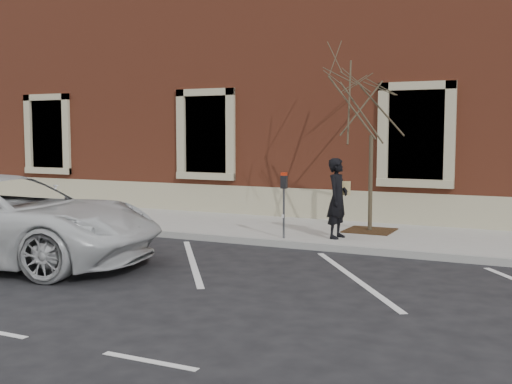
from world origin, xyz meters
The scene contains 10 objects.
ground centered at (0.00, 0.00, 0.00)m, with size 120.00×120.00×0.00m, color #28282B.
sidewalk_near centered at (0.00, 1.75, 0.07)m, with size 40.00×3.50×0.15m, color #BBB9B0.
curb_near centered at (0.00, -0.05, 0.07)m, with size 40.00×0.12×0.15m, color #9E9E99.
parking_stripes centered at (0.00, -2.20, 0.00)m, with size 28.00×4.40×0.01m, color silver, non-canonical shape.
building_civic centered at (0.00, 7.74, 4.00)m, with size 40.00×8.62×8.00m.
man centered at (1.91, 0.75, 1.03)m, with size 0.64×0.42×1.75m, color black.
parking_meter centered at (0.86, 0.23, 1.15)m, with size 0.13×0.10×1.44m.
tree_grate centered at (2.28, 2.04, 0.16)m, with size 1.10×1.10×0.03m, color #422915.
sapling centered at (2.28, 2.04, 3.01)m, with size 2.45×2.45×4.09m.
white_truck centered at (-3.11, -3.90, 0.83)m, with size 2.76×5.99×1.67m, color silver.
Camera 1 is at (6.36, -12.54, 2.47)m, focal length 45.00 mm.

